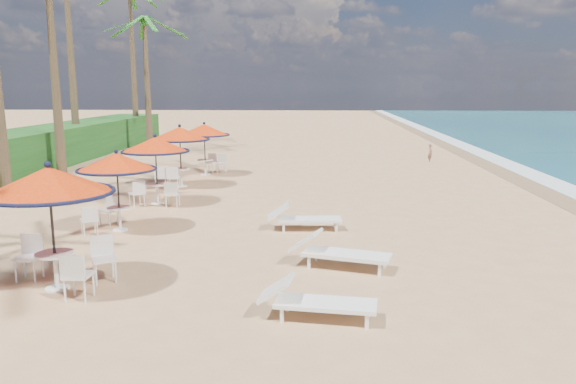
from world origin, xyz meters
name	(u,v)px	position (x,y,z in m)	size (l,w,h in m)	color
ground	(318,286)	(0.00, 0.00, 0.00)	(160.00, 160.00, 0.00)	tan
wetsand_band	(552,194)	(8.40, 10.00, 0.00)	(1.40, 140.00, 0.02)	olive
station_0	(52,196)	(-4.95, -0.45, 1.80)	(2.37, 2.37, 2.47)	black
station_1	(115,169)	(-5.40, 3.96, 1.67)	(2.09, 2.09, 2.18)	black
station_2	(155,151)	(-5.30, 7.36, 1.76)	(2.21, 2.21, 2.30)	black
station_3	(178,139)	(-5.37, 10.63, 1.83)	(2.30, 2.30, 2.40)	black
station_4	(206,134)	(-4.94, 13.68, 1.76)	(2.21, 2.21, 2.31)	black
lounger_near	(313,300)	(-0.08, -1.58, 0.33)	(2.02, 0.85, 0.70)	white
lounger_mid	(337,251)	(0.38, 1.15, 0.36)	(2.24, 1.25, 0.77)	white
lounger_far	(302,218)	(-0.46, 4.32, 0.33)	(2.03, 0.75, 0.71)	white
palm_6	(145,29)	(-10.23, 22.85, 7.08)	(5.00, 5.00, 7.80)	brown
palm_7	(130,0)	(-12.45, 27.16, 9.31)	(5.00, 5.00, 10.17)	brown
person	(430,152)	(5.67, 18.53, 0.49)	(0.36, 0.23, 0.98)	#8E5E48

